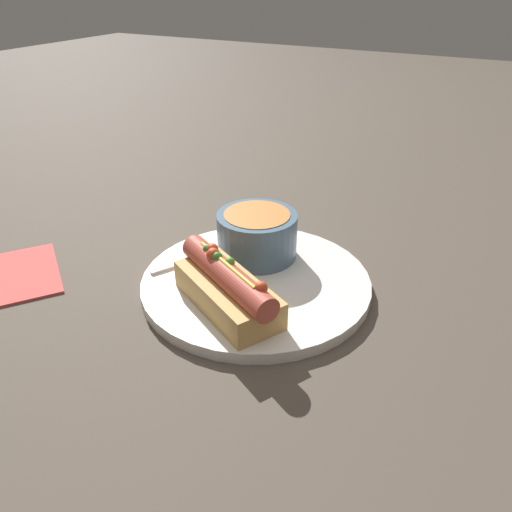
{
  "coord_description": "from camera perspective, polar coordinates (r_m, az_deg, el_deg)",
  "views": [
    {
      "loc": [
        0.24,
        -0.46,
        0.35
      ],
      "look_at": [
        0.0,
        0.0,
        0.05
      ],
      "focal_mm": 35.0,
      "sensor_mm": 36.0,
      "label": 1
    }
  ],
  "objects": [
    {
      "name": "spoon",
      "position": [
        0.67,
        -3.65,
        0.76
      ],
      "size": [
        0.08,
        0.13,
        0.01
      ],
      "rotation": [
        0.0,
        0.0,
        1.07
      ],
      "color": "#B7B7BC",
      "rests_on": "dinner_plate"
    },
    {
      "name": "napkin",
      "position": [
        0.71,
        -24.61,
        -1.63
      ],
      "size": [
        0.15,
        0.14,
        0.01
      ],
      "rotation": [
        0.0,
        0.0,
        -0.64
      ],
      "color": "#E04C47",
      "rests_on": "ground_plane"
    },
    {
      "name": "hot_dog",
      "position": [
        0.55,
        -2.89,
        -3.71
      ],
      "size": [
        0.16,
        0.12,
        0.06
      ],
      "rotation": [
        0.0,
        0.0,
        -0.49
      ],
      "color": "tan",
      "rests_on": "dinner_plate"
    },
    {
      "name": "dinner_plate",
      "position": [
        0.62,
        0.0,
        -3.05
      ],
      "size": [
        0.28,
        0.28,
        0.01
      ],
      "color": "white",
      "rests_on": "ground_plane"
    },
    {
      "name": "soup_bowl",
      "position": [
        0.65,
        0.11,
        2.68
      ],
      "size": [
        0.1,
        0.1,
        0.06
      ],
      "color": "slate",
      "rests_on": "dinner_plate"
    },
    {
      "name": "ground_plane",
      "position": [
        0.62,
        0.0,
        -3.59
      ],
      "size": [
        4.0,
        4.0,
        0.0
      ],
      "primitive_type": "plane",
      "color": "#4C4238"
    }
  ]
}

